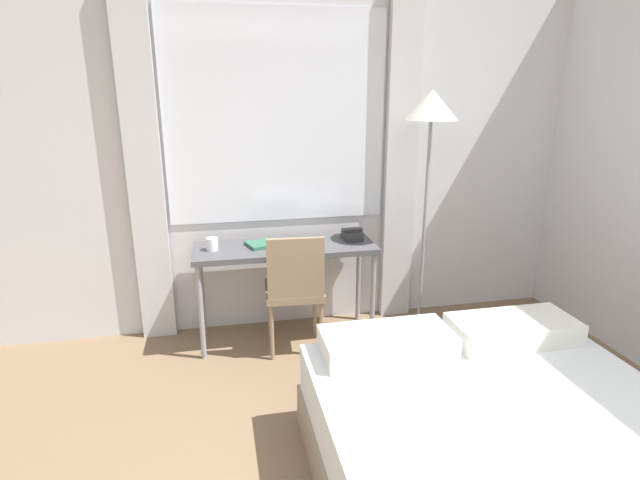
% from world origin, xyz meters
% --- Properties ---
extents(wall_back_with_window, '(5.06, 0.13, 2.70)m').
position_xyz_m(wall_back_with_window, '(-0.03, 2.96, 1.35)').
color(wall_back_with_window, silver).
rests_on(wall_back_with_window, ground_plane).
extents(desk, '(1.30, 0.46, 0.73)m').
position_xyz_m(desk, '(-0.25, 2.65, 0.66)').
color(desk, '#4C4C51').
rests_on(desk, ground_plane).
extents(desk_chair, '(0.43, 0.43, 0.87)m').
position_xyz_m(desk_chair, '(-0.22, 2.44, 0.50)').
color(desk_chair, '#8C7259').
rests_on(desk_chair, ground_plane).
extents(standing_lamp, '(0.36, 0.36, 1.80)m').
position_xyz_m(standing_lamp, '(0.75, 2.52, 1.55)').
color(standing_lamp, '#4C4C51').
rests_on(standing_lamp, ground_plane).
extents(telephone, '(0.15, 0.16, 0.09)m').
position_xyz_m(telephone, '(0.26, 2.71, 0.76)').
color(telephone, '#2D2D2D').
rests_on(telephone, desk).
extents(book, '(0.27, 0.25, 0.02)m').
position_xyz_m(book, '(-0.40, 2.69, 0.74)').
color(book, '#33664C').
rests_on(book, desk).
extents(mug, '(0.08, 0.08, 0.09)m').
position_xyz_m(mug, '(-0.76, 2.65, 0.77)').
color(mug, white).
rests_on(mug, desk).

